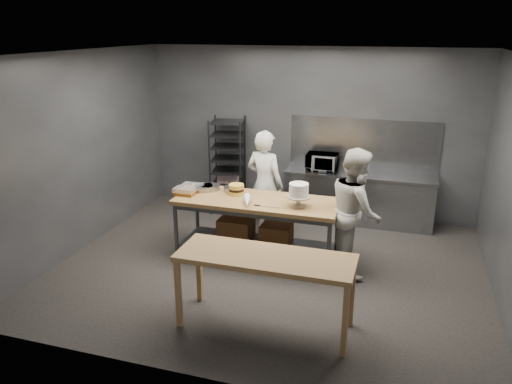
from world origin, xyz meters
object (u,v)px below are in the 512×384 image
speed_rack (228,166)px  chef_behind (265,184)px  work_table (255,221)px  frosted_cake_stand (299,192)px  near_counter (265,262)px  layer_cake (236,189)px  microwave (322,162)px  chef_right (355,211)px

speed_rack → chef_behind: size_ratio=0.98×
work_table → frosted_cake_stand: frosted_cake_stand is taller
near_counter → layer_cake: layer_cake is taller
near_counter → chef_behind: chef_behind is taller
work_table → frosted_cake_stand: bearing=-12.5°
near_counter → chef_behind: (-0.75, 2.54, 0.08)m
frosted_cake_stand → layer_cake: (-1.01, 0.24, -0.14)m
speed_rack → layer_cake: bearing=-65.7°
microwave → layer_cake: size_ratio=2.37×
chef_right → layer_cake: size_ratio=7.80×
near_counter → chef_behind: 2.65m
near_counter → chef_right: (0.79, 1.74, 0.08)m
microwave → chef_behind: bearing=-124.7°
work_table → microwave: 2.03m
microwave → frosted_cake_stand: (0.03, -2.01, 0.09)m
frosted_cake_stand → chef_behind: bearing=129.1°
near_counter → layer_cake: size_ratio=8.76×
work_table → speed_rack: 2.11m
chef_behind → microwave: size_ratio=3.28×
frosted_cake_stand → chef_right: bearing=10.5°
near_counter → chef_right: bearing=65.5°
work_table → near_counter: work_table is taller
chef_behind → frosted_cake_stand: bearing=143.9°
microwave → work_table: bearing=-109.3°
layer_cake → chef_right: bearing=-3.2°
microwave → speed_rack: bearing=-177.4°
microwave → frosted_cake_stand: frosted_cake_stand is taller
speed_rack → microwave: 1.75m
work_table → frosted_cake_stand: 0.90m
layer_cake → speed_rack: bearing=114.3°
near_counter → layer_cake: (-0.99, 1.84, 0.19)m
near_counter → chef_right: size_ratio=1.12×
work_table → chef_behind: 0.86m
chef_behind → chef_right: (1.54, -0.80, 0.00)m
work_table → speed_rack: (-1.09, 1.78, 0.28)m
near_counter → speed_rack: (-1.75, 3.53, 0.04)m
chef_behind → chef_right: bearing=167.4°
near_counter → microwave: microwave is taller
microwave → frosted_cake_stand: size_ratio=1.59×
microwave → layer_cake: microwave is taller
chef_behind → layer_cake: size_ratio=7.79×
speed_rack → chef_right: bearing=-35.1°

